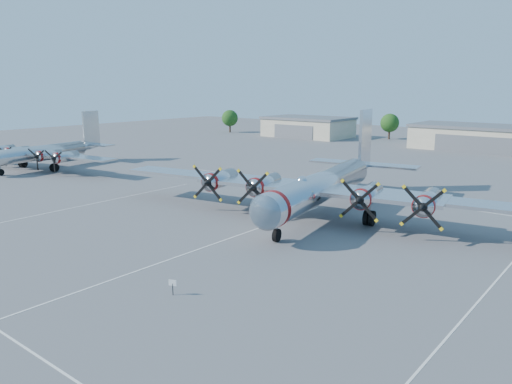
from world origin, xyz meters
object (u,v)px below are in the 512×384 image
Objects in this scene: tree_far_west at (230,118)px; info_placard at (173,284)px; hangar_west at (308,127)px; bomber_west at (46,168)px; hangar_center at (482,138)px; tree_west at (390,123)px; main_bomber_b29 at (324,214)px.

tree_far_west is 6.09× the size of info_placard.
hangar_west is 72.62m from bomber_west.
hangar_center is 4.31× the size of tree_west.
bomber_west is 60.60m from info_placard.
tree_far_west reaches higher than bomber_west.
hangar_west reaches higher than info_placard.
tree_far_west is (-70.00, -3.96, 1.51)m from hangar_center.
bomber_west is at bearing 173.91° from main_bomber_b29.
bomber_west is at bearing 135.52° from info_placard.
info_placard is at bearing -29.57° from bomber_west.
bomber_west is (-25.98, -80.36, -4.22)m from tree_west.
tree_west is 0.19× the size of bomber_west.
main_bomber_b29 is (2.06, -68.99, -2.71)m from hangar_center.
hangar_center is 0.82× the size of bomber_west.
tree_far_west is at bearing 128.25° from main_bomber_b29.
bomber_west reaches higher than info_placard.
tree_west is 106.76m from info_placard.
bomber_west is at bearing -74.45° from tree_far_west.
hangar_center is at bearing 82.02° from main_bomber_b29.
hangar_west is 0.46× the size of main_bomber_b29.
tree_west reaches higher than bomber_west.
hangar_center is at bearing -17.82° from tree_west.
hangar_center is 26.24× the size of info_placard.
hangar_center is at bearing 46.42° from bomber_west.
tree_west is at bearing 83.31° from info_placard.
hangar_center is 69.07m from main_bomber_b29.
bomber_west is at bearing -94.73° from hangar_west.
bomber_west is at bearing -125.18° from hangar_center.
info_placard is at bearing -86.65° from hangar_center.
main_bomber_b29 is at bearing -88.29° from hangar_center.
main_bomber_b29 is 25.47m from info_placard.
info_placard is at bearing -50.08° from tree_far_west.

